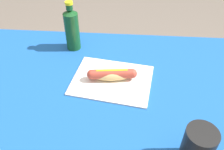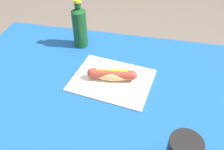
% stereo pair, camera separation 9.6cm
% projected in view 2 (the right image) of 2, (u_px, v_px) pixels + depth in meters
% --- Properties ---
extents(dining_table, '(1.21, 0.81, 0.74)m').
position_uv_depth(dining_table, '(103.00, 109.00, 1.04)').
color(dining_table, brown).
rests_on(dining_table, ground).
extents(paper_wrapper, '(0.34, 0.29, 0.01)m').
position_uv_depth(paper_wrapper, '(112.00, 80.00, 0.98)').
color(paper_wrapper, silver).
rests_on(paper_wrapper, dining_table).
extents(hot_dog, '(0.20, 0.06, 0.05)m').
position_uv_depth(hot_dog, '(112.00, 74.00, 0.96)').
color(hot_dog, '#E5BC75').
rests_on(hot_dog, paper_wrapper).
extents(soda_bottle, '(0.07, 0.07, 0.23)m').
position_uv_depth(soda_bottle, '(80.00, 26.00, 1.11)').
color(soda_bottle, '#14471E').
rests_on(soda_bottle, dining_table).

